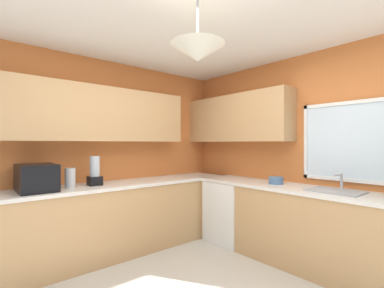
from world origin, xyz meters
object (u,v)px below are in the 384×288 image
(kettle, at_px, (70,178))
(bowl, at_px, (276,180))
(sink_assembly, at_px, (336,190))
(blender_appliance, at_px, (95,172))
(dishwasher, at_px, (231,211))
(microwave, at_px, (37,178))

(kettle, relative_size, bowl, 1.28)
(sink_assembly, xyz_separation_m, blender_appliance, (-2.10, -1.80, 0.15))
(sink_assembly, relative_size, blender_appliance, 1.45)
(bowl, height_order, blender_appliance, blender_appliance)
(kettle, xyz_separation_m, bowl, (1.36, 2.08, -0.07))
(blender_appliance, bearing_deg, kettle, -86.09)
(dishwasher, distance_m, microwave, 2.56)
(microwave, relative_size, blender_appliance, 1.33)
(microwave, bearing_deg, blender_appliance, 90.00)
(bowl, distance_m, blender_appliance, 2.26)
(sink_assembly, relative_size, bowl, 2.91)
(dishwasher, height_order, bowl, bowl)
(kettle, bearing_deg, sink_assembly, 45.19)
(kettle, height_order, sink_assembly, kettle)
(sink_assembly, xyz_separation_m, bowl, (-0.72, -0.01, 0.03))
(kettle, height_order, bowl, kettle)
(dishwasher, xyz_separation_m, sink_assembly, (1.44, 0.04, 0.49))
(blender_appliance, bearing_deg, dishwasher, 69.46)
(kettle, xyz_separation_m, blender_appliance, (-0.02, 0.29, 0.05))
(microwave, distance_m, kettle, 0.34)
(bowl, bearing_deg, dishwasher, -177.61)
(dishwasher, distance_m, bowl, 0.89)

